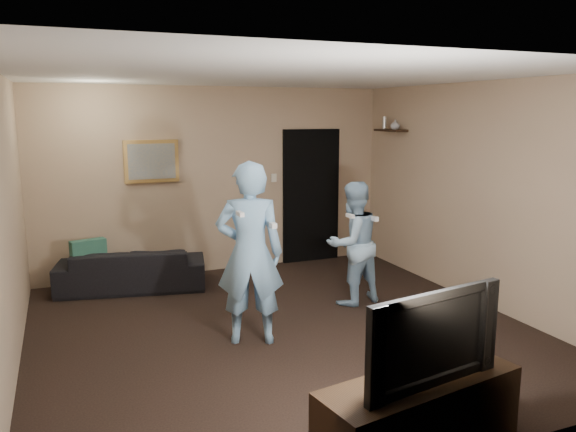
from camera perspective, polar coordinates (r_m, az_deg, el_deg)
name	(u,v)px	position (r m, az deg, el deg)	size (l,w,h in m)	color
ground	(282,330)	(6.00, -0.63, -11.49)	(5.00, 5.00, 0.00)	black
ceiling	(281,75)	(5.57, -0.69, 14.15)	(5.00, 5.00, 0.04)	silver
wall_back	(217,180)	(8.00, -7.24, 3.62)	(5.00, 0.04, 2.60)	tan
wall_front	(434,272)	(3.49, 14.59, -5.55)	(5.00, 0.04, 2.60)	tan
wall_left	(5,226)	(5.28, -26.80, -0.95)	(0.04, 5.00, 2.60)	tan
wall_right	(480,194)	(6.94, 18.93, 2.10)	(0.04, 5.00, 2.60)	tan
sofa	(132,269)	(7.50, -15.58, -5.18)	(1.84, 0.72, 0.54)	black
throw_pillow	(89,256)	(7.42, -19.58, -3.90)	(0.43, 0.14, 0.43)	#194B3F
painting_frame	(151,161)	(7.76, -13.70, 5.43)	(0.72, 0.05, 0.57)	olive
painting_canvas	(152,161)	(7.74, -13.67, 5.41)	(0.62, 0.01, 0.47)	slate
doorway	(311,196)	(8.49, 2.36, 2.05)	(0.90, 0.06, 2.00)	black
light_switch	(274,178)	(8.23, -1.46, 3.89)	(0.08, 0.02, 0.12)	silver
wall_shelf	(391,130)	(8.26, 10.38, 8.55)	(0.20, 0.60, 0.03)	black
shelf_vase	(395,125)	(8.17, 10.83, 9.11)	(0.13, 0.13, 0.14)	#B4B4B9
shelf_figurine	(384,123)	(8.41, 9.77, 9.32)	(0.06, 0.06, 0.18)	#B4B4B9
tv_console	(419,415)	(4.07, 13.16, -19.13)	(1.46, 0.47, 0.52)	black
television	(423,334)	(3.82, 13.52, -11.57)	(1.10, 0.14, 0.63)	black
wii_player_left	(250,253)	(5.46, -3.90, -3.81)	(0.76, 0.62, 1.80)	#7CADD6
wii_player_right	(353,243)	(6.64, 6.58, -2.76)	(0.80, 0.68, 1.46)	#97BDDC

